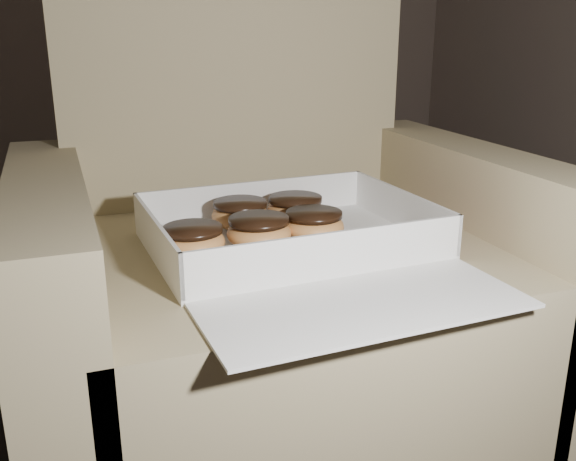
{
  "coord_description": "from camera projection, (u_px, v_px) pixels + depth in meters",
  "views": [
    {
      "loc": [
        0.21,
        -0.56,
        0.77
      ],
      "look_at": [
        0.56,
        0.39,
        0.44
      ],
      "focal_mm": 40.0,
      "sensor_mm": 36.0,
      "label": 1
    }
  ],
  "objects": [
    {
      "name": "donut_b",
      "position": [
        259.0,
        232.0,
        1.04
      ],
      "size": [
        0.11,
        0.11,
        0.05
      ],
      "color": "#D78F4B",
      "rests_on": "bakery_box"
    },
    {
      "name": "crumb_d",
      "position": [
        205.0,
        259.0,
        0.99
      ],
      "size": [
        0.01,
        0.01,
        0.0
      ],
      "primitive_type": "ellipsoid",
      "color": "black",
      "rests_on": "bakery_box"
    },
    {
      "name": "donut_e",
      "position": [
        240.0,
        214.0,
        1.14
      ],
      "size": [
        0.1,
        0.1,
        0.05
      ],
      "color": "#D78F4B",
      "rests_on": "bakery_box"
    },
    {
      "name": "crumb_b",
      "position": [
        333.0,
        247.0,
        1.04
      ],
      "size": [
        0.01,
        0.01,
        0.0
      ],
      "primitive_type": "ellipsoid",
      "color": "black",
      "rests_on": "bakery_box"
    },
    {
      "name": "donut_a",
      "position": [
        314.0,
        225.0,
        1.07
      ],
      "size": [
        0.1,
        0.1,
        0.05
      ],
      "color": "#D78F4B",
      "rests_on": "bakery_box"
    },
    {
      "name": "donut_d",
      "position": [
        295.0,
        209.0,
        1.16
      ],
      "size": [
        0.1,
        0.1,
        0.05
      ],
      "color": "#D78F4B",
      "rests_on": "bakery_box"
    },
    {
      "name": "bakery_box",
      "position": [
        302.0,
        246.0,
        1.03
      ],
      "size": [
        0.47,
        0.54,
        0.08
      ],
      "rotation": [
        0.0,
        0.0,
        0.05
      ],
      "color": "white",
      "rests_on": "armchair"
    },
    {
      "name": "crumb_c",
      "position": [
        339.0,
        260.0,
        0.99
      ],
      "size": [
        0.01,
        0.01,
        0.0
      ],
      "primitive_type": "ellipsoid",
      "color": "black",
      "rests_on": "bakery_box"
    },
    {
      "name": "armchair",
      "position": [
        275.0,
        292.0,
        1.19
      ],
      "size": [
        0.88,
        0.74,
        0.92
      ],
      "color": "#8C7D59",
      "rests_on": "floor"
    },
    {
      "name": "donut_c",
      "position": [
        193.0,
        240.0,
        1.0
      ],
      "size": [
        0.1,
        0.1,
        0.05
      ],
      "color": "#D78F4B",
      "rests_on": "bakery_box"
    },
    {
      "name": "crumb_a",
      "position": [
        230.0,
        268.0,
        0.95
      ],
      "size": [
        0.01,
        0.01,
        0.0
      ],
      "primitive_type": "ellipsoid",
      "color": "black",
      "rests_on": "bakery_box"
    }
  ]
}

